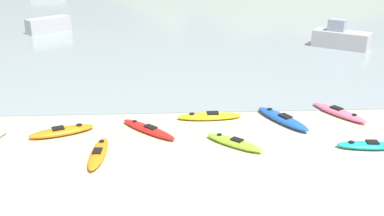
% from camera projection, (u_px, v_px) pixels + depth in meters
% --- Properties ---
extents(ground_plane, '(400.00, 400.00, 0.00)m').
position_uv_depth(ground_plane, '(153.00, 203.00, 14.79)').
color(ground_plane, '#C6B793').
extents(bay_water, '(160.00, 70.00, 0.06)m').
position_uv_depth(bay_water, '(164.00, 7.00, 54.67)').
color(bay_water, gray).
rests_on(bay_water, ground_plane).
extents(kayak_on_sand_0, '(2.90, 1.78, 0.37)m').
position_uv_depth(kayak_on_sand_0, '(62.00, 131.00, 19.76)').
color(kayak_on_sand_0, orange).
rests_on(kayak_on_sand_0, ground_plane).
extents(kayak_on_sand_1, '(2.73, 2.68, 0.33)m').
position_uv_depth(kayak_on_sand_1, '(148.00, 129.00, 20.01)').
color(kayak_on_sand_1, red).
rests_on(kayak_on_sand_1, ground_plane).
extents(kayak_on_sand_2, '(2.45, 2.22, 0.36)m').
position_uv_depth(kayak_on_sand_2, '(234.00, 142.00, 18.70)').
color(kayak_on_sand_2, '#8CCC2D').
rests_on(kayak_on_sand_2, ground_plane).
extents(kayak_on_sand_3, '(2.23, 3.01, 0.38)m').
position_uv_depth(kayak_on_sand_3, '(339.00, 112.00, 21.84)').
color(kayak_on_sand_3, '#E5668C').
rests_on(kayak_on_sand_3, ground_plane).
extents(kayak_on_sand_4, '(2.24, 3.28, 0.41)m').
position_uv_depth(kayak_on_sand_4, '(283.00, 119.00, 21.05)').
color(kayak_on_sand_4, blue).
rests_on(kayak_on_sand_4, ground_plane).
extents(kayak_on_sand_6, '(2.66, 0.91, 0.33)m').
position_uv_depth(kayak_on_sand_6, '(369.00, 145.00, 18.49)').
color(kayak_on_sand_6, teal).
rests_on(kayak_on_sand_6, ground_plane).
extents(kayak_on_sand_7, '(3.09, 0.82, 0.34)m').
position_uv_depth(kayak_on_sand_7, '(210.00, 116.00, 21.44)').
color(kayak_on_sand_7, yellow).
rests_on(kayak_on_sand_7, ground_plane).
extents(kayak_on_sand_8, '(0.75, 2.81, 0.37)m').
position_uv_depth(kayak_on_sand_8, '(98.00, 153.00, 17.77)').
color(kayak_on_sand_8, orange).
rests_on(kayak_on_sand_8, ground_plane).
extents(moored_boat_0, '(4.35, 3.77, 2.15)m').
position_uv_depth(moored_boat_0, '(341.00, 38.00, 34.53)').
color(moored_boat_0, '#B2B2B7').
rests_on(moored_boat_0, bay_water).
extents(moored_boat_1, '(3.68, 3.46, 1.31)m').
position_uv_depth(moored_boat_1, '(48.00, 25.00, 40.01)').
color(moored_boat_1, '#B2B2B7').
rests_on(moored_boat_1, bay_water).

